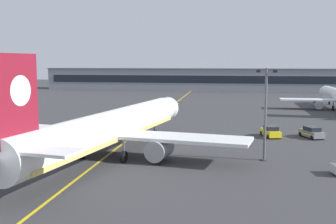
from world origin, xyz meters
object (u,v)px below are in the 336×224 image
Objects in this scene: airliner_foreground at (110,128)px; service_car_fourth at (312,133)px; service_car_fifth at (271,132)px; apron_lamp_post at (265,112)px; safety_cone_by_nose_gear at (144,133)px.

service_car_fourth is (25.11, 16.65, -2.60)m from airliner_foreground.
service_car_fifth is (-5.81, -0.31, 0.00)m from service_car_fourth.
airliner_foreground is at bearing -175.01° from apron_lamp_post.
airliner_foreground is 75.27× the size of safety_cone_by_nose_gear.
service_car_fourth is at bearing 33.56° from airliner_foreground.
service_car_fourth is 1.01× the size of service_car_fifth.
service_car_fourth is at bearing 63.32° from apron_lamp_post.
airliner_foreground reaches higher than service_car_fourth.
apron_lamp_post is 18.76× the size of safety_cone_by_nose_gear.
apron_lamp_post is 2.28× the size of service_car_fifth.
service_car_fourth is at bearing 3.08° from service_car_fifth.
apron_lamp_post reaches higher than service_car_fifth.
service_car_fifth is at bearing 40.27° from airliner_foreground.
apron_lamp_post reaches higher than service_car_fourth.
safety_cone_by_nose_gear is (-18.78, -1.21, -0.51)m from service_car_fifth.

